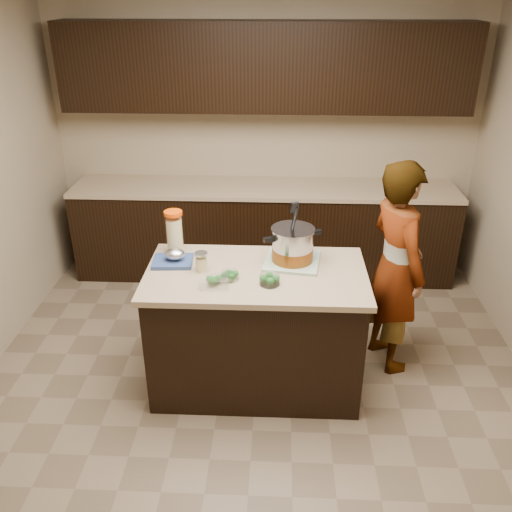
{
  "coord_description": "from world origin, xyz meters",
  "views": [
    {
      "loc": [
        0.14,
        -3.13,
        2.59
      ],
      "look_at": [
        0.0,
        0.0,
        1.02
      ],
      "focal_mm": 38.0,
      "sensor_mm": 36.0,
      "label": 1
    }
  ],
  "objects": [
    {
      "name": "mason_jar",
      "position": [
        -0.36,
        0.01,
        0.96
      ],
      "size": [
        0.1,
        0.1,
        0.14
      ],
      "rotation": [
        0.0,
        0.0,
        -0.16
      ],
      "color": "#D0C07F",
      "rests_on": "island"
    },
    {
      "name": "stock_pot",
      "position": [
        0.24,
        0.16,
        1.02
      ],
      "size": [
        0.39,
        0.39,
        0.42
      ],
      "rotation": [
        0.0,
        0.0,
        0.39
      ],
      "color": "#B7B7BC",
      "rests_on": "dish_towel"
    },
    {
      "name": "broccoli_tub_rect",
      "position": [
        -0.25,
        -0.19,
        0.93
      ],
      "size": [
        0.19,
        0.15,
        0.06
      ],
      "rotation": [
        0.0,
        0.0,
        0.09
      ],
      "color": "silver",
      "rests_on": "island"
    },
    {
      "name": "ground_plane",
      "position": [
        0.0,
        0.0,
        0.0
      ],
      "size": [
        4.0,
        4.0,
        0.0
      ],
      "primitive_type": "plane",
      "color": "brown",
      "rests_on": "ground"
    },
    {
      "name": "person",
      "position": [
        0.98,
        0.31,
        0.79
      ],
      "size": [
        0.56,
        0.67,
        1.58
      ],
      "primitive_type": "imported",
      "rotation": [
        0.0,
        0.0,
        1.93
      ],
      "color": "gray",
      "rests_on": "ground"
    },
    {
      "name": "broccoli_tub_right",
      "position": [
        0.09,
        -0.15,
        0.93
      ],
      "size": [
        0.15,
        0.15,
        0.06
      ],
      "rotation": [
        0.0,
        0.0,
        -0.2
      ],
      "color": "silver",
      "rests_on": "island"
    },
    {
      "name": "broccoli_tub_left",
      "position": [
        -0.16,
        -0.1,
        0.93
      ],
      "size": [
        0.12,
        0.12,
        0.05
      ],
      "rotation": [
        0.0,
        0.0,
        0.07
      ],
      "color": "silver",
      "rests_on": "island"
    },
    {
      "name": "blue_tray",
      "position": [
        -0.56,
        0.1,
        0.94
      ],
      "size": [
        0.28,
        0.23,
        0.1
      ],
      "rotation": [
        0.0,
        0.0,
        0.06
      ],
      "color": "navy",
      "rests_on": "island"
    },
    {
      "name": "back_cabinets",
      "position": [
        0.0,
        1.74,
        0.94
      ],
      "size": [
        3.6,
        0.63,
        2.33
      ],
      "color": "black",
      "rests_on": "ground"
    },
    {
      "name": "island",
      "position": [
        0.0,
        0.0,
        0.45
      ],
      "size": [
        1.46,
        0.81,
        0.9
      ],
      "color": "black",
      "rests_on": "ground"
    },
    {
      "name": "room_shell",
      "position": [
        0.0,
        0.0,
        1.71
      ],
      "size": [
        4.04,
        4.04,
        2.72
      ],
      "color": "tan",
      "rests_on": "ground"
    },
    {
      "name": "lemonade_pitcher",
      "position": [
        -0.58,
        0.27,
        1.04
      ],
      "size": [
        0.16,
        0.16,
        0.31
      ],
      "rotation": [
        0.0,
        0.0,
        -0.33
      ],
      "color": "#D0C07F",
      "rests_on": "island"
    },
    {
      "name": "dish_towel",
      "position": [
        0.24,
        0.16,
        0.91
      ],
      "size": [
        0.41,
        0.41,
        0.02
      ],
      "primitive_type": "cube",
      "rotation": [
        0.0,
        0.0,
        -0.14
      ],
      "color": "#58835C",
      "rests_on": "island"
    }
  ]
}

